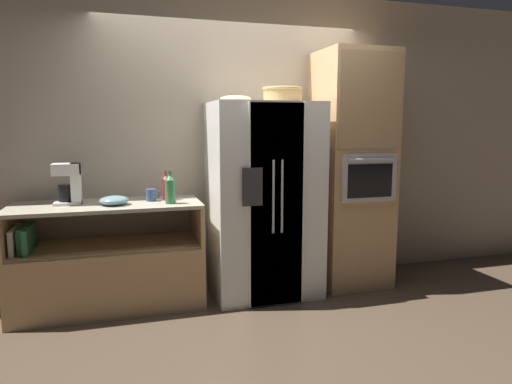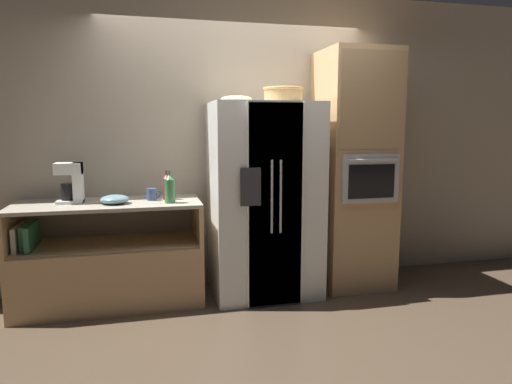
{
  "view_description": "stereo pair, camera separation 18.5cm",
  "coord_description": "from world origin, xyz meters",
  "px_view_note": "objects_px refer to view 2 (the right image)",
  "views": [
    {
      "loc": [
        -1.02,
        -3.89,
        1.54
      ],
      "look_at": [
        0.1,
        -0.07,
        0.96
      ],
      "focal_mm": 32.0,
      "sensor_mm": 36.0,
      "label": 1
    },
    {
      "loc": [
        -0.84,
        -3.94,
        1.54
      ],
      "look_at": [
        0.1,
        -0.07,
        0.96
      ],
      "focal_mm": 32.0,
      "sensor_mm": 36.0,
      "label": 2
    }
  ],
  "objects_px": {
    "refrigerator": "(264,200)",
    "coffee_maker": "(72,181)",
    "bottle_tall": "(167,186)",
    "wall_oven": "(353,170)",
    "mixing_bowl": "(115,199)",
    "wicker_basket": "(283,94)",
    "mug": "(152,194)",
    "bottle_short": "(170,188)",
    "fruit_bowl": "(236,99)"
  },
  "relations": [
    {
      "from": "refrigerator",
      "to": "coffee_maker",
      "type": "distance_m",
      "value": 1.66
    },
    {
      "from": "bottle_tall",
      "to": "wall_oven",
      "type": "bearing_deg",
      "value": -1.98
    },
    {
      "from": "mixing_bowl",
      "to": "wicker_basket",
      "type": "bearing_deg",
      "value": 0.9
    },
    {
      "from": "wall_oven",
      "to": "coffee_maker",
      "type": "xyz_separation_m",
      "value": [
        -2.54,
        0.06,
        -0.04
      ]
    },
    {
      "from": "bottle_tall",
      "to": "mixing_bowl",
      "type": "distance_m",
      "value": 0.46
    },
    {
      "from": "wall_oven",
      "to": "bottle_tall",
      "type": "height_order",
      "value": "wall_oven"
    },
    {
      "from": "mug",
      "to": "coffee_maker",
      "type": "distance_m",
      "value": 0.67
    },
    {
      "from": "wicker_basket",
      "to": "mug",
      "type": "relative_size",
      "value": 2.88
    },
    {
      "from": "refrigerator",
      "to": "bottle_short",
      "type": "distance_m",
      "value": 0.87
    },
    {
      "from": "wall_oven",
      "to": "mixing_bowl",
      "type": "relative_size",
      "value": 9.47
    },
    {
      "from": "bottle_short",
      "to": "coffee_maker",
      "type": "height_order",
      "value": "coffee_maker"
    },
    {
      "from": "wicker_basket",
      "to": "bottle_short",
      "type": "height_order",
      "value": "wicker_basket"
    },
    {
      "from": "mug",
      "to": "coffee_maker",
      "type": "relative_size",
      "value": 0.37
    },
    {
      "from": "wicker_basket",
      "to": "bottle_tall",
      "type": "relative_size",
      "value": 1.39
    },
    {
      "from": "wall_oven",
      "to": "coffee_maker",
      "type": "bearing_deg",
      "value": 178.58
    },
    {
      "from": "mixing_bowl",
      "to": "coffee_maker",
      "type": "relative_size",
      "value": 0.69
    },
    {
      "from": "fruit_bowl",
      "to": "mug",
      "type": "xyz_separation_m",
      "value": [
        -0.76,
        -0.0,
        -0.83
      ]
    },
    {
      "from": "mug",
      "to": "mixing_bowl",
      "type": "xyz_separation_m",
      "value": [
        -0.31,
        -0.12,
        -0.01
      ]
    },
    {
      "from": "refrigerator",
      "to": "fruit_bowl",
      "type": "xyz_separation_m",
      "value": [
        -0.24,
        0.08,
        0.9
      ]
    },
    {
      "from": "mug",
      "to": "coffee_maker",
      "type": "bearing_deg",
      "value": 177.91
    },
    {
      "from": "refrigerator",
      "to": "wall_oven",
      "type": "distance_m",
      "value": 0.93
    },
    {
      "from": "fruit_bowl",
      "to": "coffee_maker",
      "type": "relative_size",
      "value": 0.82
    },
    {
      "from": "fruit_bowl",
      "to": "wall_oven",
      "type": "bearing_deg",
      "value": -2.05
    },
    {
      "from": "mug",
      "to": "mixing_bowl",
      "type": "bearing_deg",
      "value": -158.69
    },
    {
      "from": "wicker_basket",
      "to": "mug",
      "type": "distance_m",
      "value": 1.45
    },
    {
      "from": "fruit_bowl",
      "to": "bottle_short",
      "type": "relative_size",
      "value": 1.01
    },
    {
      "from": "fruit_bowl",
      "to": "bottle_tall",
      "type": "xyz_separation_m",
      "value": [
        -0.63,
        0.02,
        -0.77
      ]
    },
    {
      "from": "wicker_basket",
      "to": "bottle_short",
      "type": "relative_size",
      "value": 1.3
    },
    {
      "from": "refrigerator",
      "to": "mug",
      "type": "relative_size",
      "value": 14.03
    },
    {
      "from": "refrigerator",
      "to": "bottle_tall",
      "type": "distance_m",
      "value": 0.88
    },
    {
      "from": "fruit_bowl",
      "to": "coffee_maker",
      "type": "distance_m",
      "value": 1.57
    },
    {
      "from": "fruit_bowl",
      "to": "coffee_maker",
      "type": "xyz_separation_m",
      "value": [
        -1.41,
        0.02,
        -0.69
      ]
    },
    {
      "from": "mixing_bowl",
      "to": "fruit_bowl",
      "type": "bearing_deg",
      "value": 6.49
    },
    {
      "from": "coffee_maker",
      "to": "wicker_basket",
      "type": "bearing_deg",
      "value": -3.8
    },
    {
      "from": "refrigerator",
      "to": "wicker_basket",
      "type": "xyz_separation_m",
      "value": [
        0.17,
        -0.02,
        0.94
      ]
    },
    {
      "from": "wall_oven",
      "to": "bottle_tall",
      "type": "xyz_separation_m",
      "value": [
        -1.76,
        0.06,
        -0.11
      ]
    },
    {
      "from": "bottle_tall",
      "to": "wicker_basket",
      "type": "bearing_deg",
      "value": -6.54
    },
    {
      "from": "wall_oven",
      "to": "bottle_short",
      "type": "xyz_separation_m",
      "value": [
        -1.74,
        -0.14,
        -0.1
      ]
    },
    {
      "from": "wicker_basket",
      "to": "mixing_bowl",
      "type": "height_order",
      "value": "wicker_basket"
    },
    {
      "from": "wall_oven",
      "to": "bottle_short",
      "type": "bearing_deg",
      "value": -175.47
    },
    {
      "from": "coffee_maker",
      "to": "refrigerator",
      "type": "bearing_deg",
      "value": -3.55
    },
    {
      "from": "wicker_basket",
      "to": "bottle_short",
      "type": "distance_m",
      "value": 1.29
    },
    {
      "from": "mug",
      "to": "fruit_bowl",
      "type": "bearing_deg",
      "value": 0.1
    },
    {
      "from": "fruit_bowl",
      "to": "bottle_short",
      "type": "bearing_deg",
      "value": -163.75
    },
    {
      "from": "fruit_bowl",
      "to": "mixing_bowl",
      "type": "bearing_deg",
      "value": -173.51
    },
    {
      "from": "bottle_tall",
      "to": "bottle_short",
      "type": "height_order",
      "value": "bottle_short"
    },
    {
      "from": "mixing_bowl",
      "to": "coffee_maker",
      "type": "distance_m",
      "value": 0.4
    },
    {
      "from": "wicker_basket",
      "to": "coffee_maker",
      "type": "height_order",
      "value": "wicker_basket"
    },
    {
      "from": "wall_oven",
      "to": "refrigerator",
      "type": "bearing_deg",
      "value": -177.48
    },
    {
      "from": "bottle_tall",
      "to": "mug",
      "type": "height_order",
      "value": "bottle_tall"
    }
  ]
}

